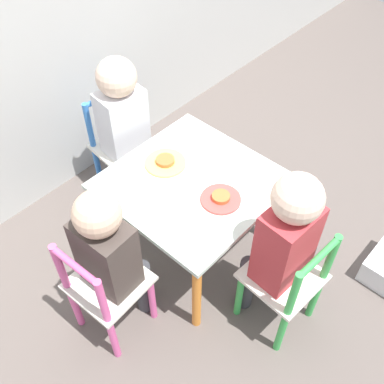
{
  "coord_description": "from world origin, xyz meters",
  "views": [
    {
      "loc": [
        -0.93,
        -0.85,
        1.73
      ],
      "look_at": [
        0.0,
        0.0,
        0.36
      ],
      "focal_mm": 42.0,
      "sensor_mm": 36.0,
      "label": 1
    }
  ],
  "objects_px": {
    "kids_table": "(192,191)",
    "chair_green": "(287,283)",
    "chair_blue": "(122,148)",
    "child_back": "(124,120)",
    "child_front": "(282,240)",
    "child_left": "(111,251)",
    "plate_back": "(165,162)",
    "chair_pink": "(105,290)",
    "plate_front": "(221,199)"
  },
  "relations": [
    {
      "from": "child_front",
      "to": "child_left",
      "type": "relative_size",
      "value": 1.07
    },
    {
      "from": "chair_green",
      "to": "chair_pink",
      "type": "bearing_deg",
      "value": -41.26
    },
    {
      "from": "child_back",
      "to": "child_left",
      "type": "bearing_deg",
      "value": -130.21
    },
    {
      "from": "kids_table",
      "to": "chair_green",
      "type": "height_order",
      "value": "chair_green"
    },
    {
      "from": "chair_pink",
      "to": "child_back",
      "type": "distance_m",
      "value": 0.77
    },
    {
      "from": "chair_green",
      "to": "child_back",
      "type": "height_order",
      "value": "child_back"
    },
    {
      "from": "chair_blue",
      "to": "chair_green",
      "type": "xyz_separation_m",
      "value": [
        -0.09,
        -1.02,
        0.0
      ]
    },
    {
      "from": "kids_table",
      "to": "child_left",
      "type": "bearing_deg",
      "value": -176.42
    },
    {
      "from": "chair_blue",
      "to": "plate_back",
      "type": "xyz_separation_m",
      "value": [
        -0.05,
        -0.36,
        0.17
      ]
    },
    {
      "from": "chair_pink",
      "to": "plate_back",
      "type": "xyz_separation_m",
      "value": [
        0.51,
        0.18,
        0.17
      ]
    },
    {
      "from": "child_front",
      "to": "plate_back",
      "type": "distance_m",
      "value": 0.6
    },
    {
      "from": "chair_blue",
      "to": "child_back",
      "type": "height_order",
      "value": "child_back"
    },
    {
      "from": "chair_blue",
      "to": "chair_green",
      "type": "distance_m",
      "value": 1.02
    },
    {
      "from": "kids_table",
      "to": "child_back",
      "type": "height_order",
      "value": "child_back"
    },
    {
      "from": "kids_table",
      "to": "chair_blue",
      "type": "distance_m",
      "value": 0.52
    },
    {
      "from": "child_back",
      "to": "chair_green",
      "type": "bearing_deg",
      "value": -89.0
    },
    {
      "from": "chair_green",
      "to": "chair_pink",
      "type": "relative_size",
      "value": 1.0
    },
    {
      "from": "plate_front",
      "to": "chair_pink",
      "type": "bearing_deg",
      "value": 166.95
    },
    {
      "from": "chair_blue",
      "to": "chair_pink",
      "type": "height_order",
      "value": "same"
    },
    {
      "from": "child_left",
      "to": "plate_front",
      "type": "height_order",
      "value": "child_left"
    },
    {
      "from": "chair_green",
      "to": "child_back",
      "type": "xyz_separation_m",
      "value": [
        0.08,
        0.96,
        0.21
      ]
    },
    {
      "from": "chair_blue",
      "to": "chair_pink",
      "type": "distance_m",
      "value": 0.78
    },
    {
      "from": "kids_table",
      "to": "chair_green",
      "type": "bearing_deg",
      "value": -93.91
    },
    {
      "from": "chair_green",
      "to": "child_left",
      "type": "relative_size",
      "value": 0.72
    },
    {
      "from": "chair_blue",
      "to": "plate_back",
      "type": "distance_m",
      "value": 0.4
    },
    {
      "from": "child_back",
      "to": "child_front",
      "type": "relative_size",
      "value": 0.98
    },
    {
      "from": "chair_pink",
      "to": "child_front",
      "type": "bearing_deg",
      "value": -134.71
    },
    {
      "from": "child_front",
      "to": "plate_front",
      "type": "relative_size",
      "value": 5.0
    },
    {
      "from": "chair_blue",
      "to": "child_back",
      "type": "distance_m",
      "value": 0.22
    },
    {
      "from": "chair_green",
      "to": "child_left",
      "type": "bearing_deg",
      "value": -45.44
    },
    {
      "from": "chair_green",
      "to": "child_front",
      "type": "height_order",
      "value": "child_front"
    },
    {
      "from": "chair_blue",
      "to": "chair_green",
      "type": "height_order",
      "value": "same"
    },
    {
      "from": "child_back",
      "to": "child_left",
      "type": "xyz_separation_m",
      "value": [
        -0.5,
        -0.48,
        -0.03
      ]
    },
    {
      "from": "chair_blue",
      "to": "chair_pink",
      "type": "bearing_deg",
      "value": -130.32
    },
    {
      "from": "chair_green",
      "to": "child_left",
      "type": "height_order",
      "value": "child_left"
    },
    {
      "from": "child_front",
      "to": "plate_back",
      "type": "height_order",
      "value": "child_front"
    },
    {
      "from": "chair_green",
      "to": "chair_pink",
      "type": "xyz_separation_m",
      "value": [
        -0.48,
        0.48,
        0.0
      ]
    },
    {
      "from": "kids_table",
      "to": "plate_back",
      "type": "bearing_deg",
      "value": 90.0
    },
    {
      "from": "chair_pink",
      "to": "plate_front",
      "type": "height_order",
      "value": "chair_pink"
    },
    {
      "from": "chair_blue",
      "to": "child_left",
      "type": "xyz_separation_m",
      "value": [
        -0.5,
        -0.54,
        0.18
      ]
    },
    {
      "from": "child_left",
      "to": "chair_pink",
      "type": "bearing_deg",
      "value": 90.0
    },
    {
      "from": "chair_pink",
      "to": "plate_front",
      "type": "xyz_separation_m",
      "value": [
        0.51,
        -0.12,
        0.17
      ]
    },
    {
      "from": "chair_pink",
      "to": "plate_front",
      "type": "bearing_deg",
      "value": -106.63
    },
    {
      "from": "chair_green",
      "to": "plate_front",
      "type": "bearing_deg",
      "value": -91.62
    },
    {
      "from": "chair_green",
      "to": "child_back",
      "type": "distance_m",
      "value": 0.99
    },
    {
      "from": "child_back",
      "to": "child_front",
      "type": "bearing_deg",
      "value": -89.06
    },
    {
      "from": "plate_front",
      "to": "chair_green",
      "type": "bearing_deg",
      "value": -95.53
    },
    {
      "from": "kids_table",
      "to": "child_back",
      "type": "relative_size",
      "value": 0.81
    },
    {
      "from": "child_left",
      "to": "plate_back",
      "type": "distance_m",
      "value": 0.48
    },
    {
      "from": "chair_green",
      "to": "plate_back",
      "type": "distance_m",
      "value": 0.68
    }
  ]
}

